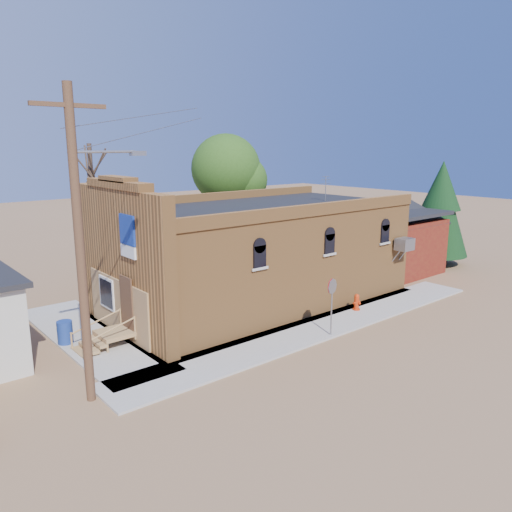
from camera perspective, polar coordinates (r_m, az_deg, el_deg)
ground at (r=19.45m, az=6.50°, el=-9.85°), size 120.00×120.00×0.00m
sidewalk_south at (r=21.03m, az=7.56°, el=-8.01°), size 19.00×2.20×0.08m
sidewalk_west at (r=20.87m, az=-18.41°, el=-8.74°), size 2.60×10.00×0.08m
brick_bar at (r=23.68m, az=-0.25°, el=0.22°), size 16.40×7.97×6.30m
red_shed at (r=30.83m, az=13.99°, el=2.58°), size 5.40×6.40×4.30m
utility_pole at (r=14.63m, az=-19.34°, el=1.58°), size 3.12×0.26×9.00m
tree_bare_near at (r=27.30m, az=-18.33°, el=8.90°), size 2.80×2.80×7.65m
tree_leafy at (r=32.17m, az=-3.45°, el=9.89°), size 4.40×4.40×8.15m
evergreen_tree at (r=33.16m, az=20.34°, el=5.36°), size 3.60×3.60×6.50m
fire_hydrant at (r=23.13m, az=11.43°, el=-5.18°), size 0.42×0.38×0.75m
stop_sign at (r=19.55m, az=8.69°, el=-4.06°), size 0.61×0.20×2.30m
trash_barrel at (r=20.27m, az=-21.00°, el=-8.13°), size 0.66×0.66×0.87m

